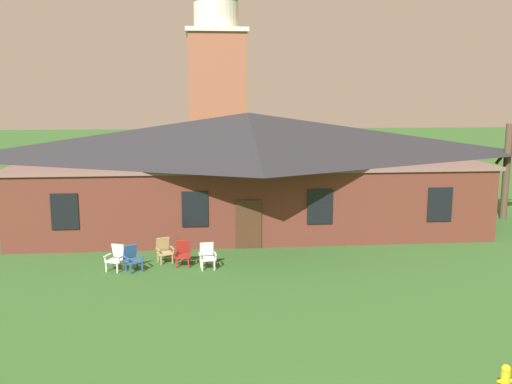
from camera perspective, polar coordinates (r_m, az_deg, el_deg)
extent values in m
cube|color=brown|center=(28.65, -0.77, 0.06)|extent=(21.23, 10.00, 3.20)
cube|color=#795B55|center=(28.41, -0.78, 3.41)|extent=(21.65, 10.20, 0.16)
pyramid|color=#28282D|center=(28.30, -0.79, 5.81)|extent=(22.08, 10.40, 2.23)
cube|color=black|center=(24.26, -18.86, -1.89)|extent=(1.10, 0.06, 1.50)
cube|color=black|center=(23.59, -6.22, -1.73)|extent=(1.10, 0.06, 1.50)
cube|color=black|center=(24.09, 6.51, -1.49)|extent=(1.10, 0.06, 1.50)
cube|color=black|center=(25.71, 18.17, -1.20)|extent=(1.10, 0.06, 1.50)
cube|color=#422819|center=(23.81, -0.75, -3.31)|extent=(1.10, 0.06, 2.10)
cube|color=#93563D|center=(49.53, -3.96, 9.03)|extent=(4.80, 4.80, 11.55)
cube|color=silver|center=(49.80, -4.04, 15.90)|extent=(5.18, 5.18, 0.36)
cylinder|color=silver|center=(49.95, -4.06, 17.36)|extent=(3.80, 3.80, 2.20)
cube|color=silver|center=(21.42, -13.90, -7.53)|extent=(0.06, 0.06, 0.36)
cube|color=silver|center=(21.65, -14.96, -7.39)|extent=(0.06, 0.06, 0.36)
cube|color=silver|center=(21.79, -13.31, -7.21)|extent=(0.06, 0.06, 0.36)
cube|color=silver|center=(22.01, -14.36, -7.08)|extent=(0.06, 0.06, 0.36)
cube|color=silver|center=(21.66, -14.15, -6.78)|extent=(0.69, 0.68, 0.05)
cube|color=silver|center=(21.83, -13.77, -5.81)|extent=(0.55, 0.37, 0.54)
cube|color=silver|center=(21.45, -13.53, -6.38)|extent=(0.23, 0.46, 0.03)
cube|color=silver|center=(21.34, -13.73, -6.77)|extent=(0.05, 0.05, 0.22)
cube|color=silver|center=(21.73, -14.87, -6.22)|extent=(0.23, 0.46, 0.03)
cube|color=silver|center=(21.63, -15.07, -6.61)|extent=(0.05, 0.05, 0.22)
cube|color=#2D5693|center=(21.38, -11.49, -7.47)|extent=(0.07, 0.07, 0.36)
cube|color=#2D5693|center=(21.21, -12.63, -7.66)|extent=(0.07, 0.07, 0.36)
cube|color=#2D5693|center=(21.77, -11.98, -7.17)|extent=(0.07, 0.07, 0.36)
cube|color=#2D5693|center=(21.60, -13.10, -7.35)|extent=(0.07, 0.07, 0.36)
cube|color=#2D5693|center=(21.43, -12.32, -6.89)|extent=(0.73, 0.72, 0.05)
cube|color=#2D5693|center=(21.62, -12.68, -5.92)|extent=(0.54, 0.42, 0.54)
cube|color=#2D5693|center=(21.47, -11.60, -6.29)|extent=(0.29, 0.43, 0.03)
cube|color=#2D5693|center=(21.35, -11.41, -6.67)|extent=(0.05, 0.05, 0.22)
cube|color=#2D5693|center=(21.25, -13.03, -6.51)|extent=(0.29, 0.43, 0.03)
cube|color=#2D5693|center=(21.13, -12.85, -6.90)|extent=(0.05, 0.05, 0.22)
cube|color=tan|center=(22.16, -8.48, -6.75)|extent=(0.06, 0.06, 0.36)
cube|color=tan|center=(22.04, -9.63, -6.88)|extent=(0.06, 0.06, 0.36)
cube|color=tan|center=(22.57, -8.80, -6.45)|extent=(0.06, 0.06, 0.36)
cube|color=tan|center=(22.45, -9.94, -6.57)|extent=(0.06, 0.06, 0.36)
cube|color=tan|center=(22.25, -9.23, -6.16)|extent=(0.68, 0.67, 0.05)
cube|color=tan|center=(22.46, -9.47, -5.22)|extent=(0.55, 0.35, 0.54)
cube|color=tan|center=(22.25, -8.51, -5.61)|extent=(0.21, 0.46, 0.03)
cube|color=tan|center=(22.13, -8.38, -5.99)|extent=(0.05, 0.05, 0.22)
cube|color=tan|center=(22.11, -9.95, -5.76)|extent=(0.21, 0.46, 0.03)
cube|color=tan|center=(21.98, -9.84, -6.14)|extent=(0.05, 0.05, 0.22)
cube|color=maroon|center=(21.56, -6.88, -7.19)|extent=(0.05, 0.05, 0.36)
cube|color=maroon|center=(21.59, -8.11, -7.19)|extent=(0.05, 0.05, 0.36)
cube|color=maroon|center=(21.98, -6.82, -6.85)|extent=(0.05, 0.05, 0.36)
cube|color=maroon|center=(22.01, -8.02, -6.86)|extent=(0.05, 0.05, 0.36)
cube|color=maroon|center=(21.73, -7.47, -6.50)|extent=(0.56, 0.54, 0.05)
cube|color=maroon|center=(21.94, -7.43, -5.52)|extent=(0.52, 0.21, 0.54)
cube|color=maroon|center=(21.64, -6.71, -6.02)|extent=(0.08, 0.47, 0.03)
cube|color=maroon|center=(21.51, -6.73, -6.42)|extent=(0.04, 0.04, 0.22)
cube|color=maroon|center=(21.68, -8.25, -6.03)|extent=(0.08, 0.47, 0.03)
cube|color=maroon|center=(21.55, -8.28, -6.43)|extent=(0.04, 0.04, 0.22)
cube|color=white|center=(21.19, -4.24, -7.45)|extent=(0.05, 0.05, 0.36)
cube|color=white|center=(21.14, -5.49, -7.51)|extent=(0.05, 0.05, 0.36)
cube|color=white|center=(21.61, -4.39, -7.11)|extent=(0.05, 0.05, 0.36)
cube|color=white|center=(21.56, -5.61, -7.16)|extent=(0.05, 0.05, 0.36)
cube|color=white|center=(21.31, -4.94, -6.78)|extent=(0.59, 0.57, 0.05)
cube|color=white|center=(21.53, -5.04, -5.78)|extent=(0.53, 0.24, 0.54)
cube|color=white|center=(21.27, -4.16, -6.26)|extent=(0.11, 0.47, 0.03)
cube|color=white|center=(21.15, -4.10, -6.66)|extent=(0.04, 0.04, 0.22)
cube|color=white|center=(21.21, -5.73, -6.33)|extent=(0.11, 0.47, 0.03)
cube|color=white|center=(21.09, -5.68, -6.74)|extent=(0.04, 0.04, 0.22)
cylinder|color=brown|center=(32.06, 24.07, 1.89)|extent=(0.36, 0.36, 5.00)
cylinder|color=brown|center=(32.32, 23.89, 3.57)|extent=(0.93, 0.23, 1.15)
cylinder|color=gold|center=(13.82, 23.95, -17.34)|extent=(0.20, 0.20, 0.55)
sphere|color=gold|center=(13.67, 24.06, -16.09)|extent=(0.20, 0.20, 0.20)
cylinder|color=gold|center=(13.74, 23.48, -17.22)|extent=(0.10, 0.08, 0.08)
cylinder|color=gold|center=(13.86, 24.46, -17.05)|extent=(0.10, 0.08, 0.08)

